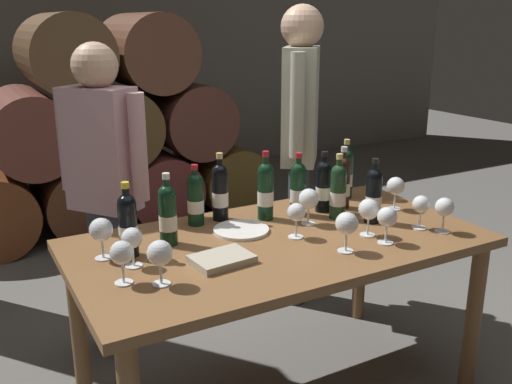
{
  "coord_description": "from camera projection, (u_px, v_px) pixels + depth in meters",
  "views": [
    {
      "loc": [
        -1.14,
        -1.87,
        1.63
      ],
      "look_at": [
        0.0,
        0.2,
        0.91
      ],
      "focal_mm": 39.7,
      "sensor_mm": 36.0,
      "label": 1
    }
  ],
  "objects": [
    {
      "name": "wine_glass_6",
      "position": [
        309.0,
        200.0,
        2.49
      ],
      "size": [
        0.09,
        0.09,
        0.16
      ],
      "color": "white",
      "rests_on": "dining_table"
    },
    {
      "name": "wine_bottle_8",
      "position": [
        298.0,
        188.0,
        2.61
      ],
      "size": [
        0.07,
        0.07,
        0.29
      ],
      "color": "black",
      "rests_on": "dining_table"
    },
    {
      "name": "wine_bottle_9",
      "position": [
        323.0,
        186.0,
        2.66
      ],
      "size": [
        0.07,
        0.07,
        0.29
      ],
      "color": "black",
      "rests_on": "dining_table"
    },
    {
      "name": "wine_bottle_4",
      "position": [
        128.0,
        224.0,
        2.15
      ],
      "size": [
        0.07,
        0.07,
        0.3
      ],
      "color": "black",
      "rests_on": "dining_table"
    },
    {
      "name": "wine_bottle_6",
      "position": [
        338.0,
        191.0,
        2.56
      ],
      "size": [
        0.07,
        0.07,
        0.3
      ],
      "color": "#19381E",
      "rests_on": "dining_table"
    },
    {
      "name": "wine_bottle_7",
      "position": [
        168.0,
        214.0,
        2.26
      ],
      "size": [
        0.07,
        0.07,
        0.3
      ],
      "color": "black",
      "rests_on": "dining_table"
    },
    {
      "name": "sommelier_presenting",
      "position": [
        300.0,
        130.0,
        3.17
      ],
      "size": [
        0.34,
        0.41,
        1.72
      ],
      "color": "#383842",
      "rests_on": "ground_plane"
    },
    {
      "name": "wine_glass_5",
      "position": [
        421.0,
        205.0,
        2.44
      ],
      "size": [
        0.08,
        0.08,
        0.15
      ],
      "color": "white",
      "rests_on": "dining_table"
    },
    {
      "name": "serving_plate",
      "position": [
        241.0,
        230.0,
        2.43
      ],
      "size": [
        0.24,
        0.24,
        0.01
      ],
      "primitive_type": "cylinder",
      "color": "white",
      "rests_on": "dining_table"
    },
    {
      "name": "wine_glass_11",
      "position": [
        132.0,
        239.0,
        2.05
      ],
      "size": [
        0.08,
        0.08,
        0.15
      ],
      "color": "white",
      "rests_on": "dining_table"
    },
    {
      "name": "cellar_back_wall",
      "position": [
        64.0,
        44.0,
        5.68
      ],
      "size": [
        10.0,
        0.24,
        2.8
      ],
      "primitive_type": "cube",
      "color": "gray",
      "rests_on": "ground_plane"
    },
    {
      "name": "wine_bottle_10",
      "position": [
        346.0,
        173.0,
        2.86
      ],
      "size": [
        0.07,
        0.07,
        0.3
      ],
      "color": "black",
      "rests_on": "dining_table"
    },
    {
      "name": "wine_bottle_5",
      "position": [
        195.0,
        199.0,
        2.48
      ],
      "size": [
        0.07,
        0.07,
        0.27
      ],
      "color": "black",
      "rests_on": "dining_table"
    },
    {
      "name": "wine_bottle_3",
      "position": [
        220.0,
        191.0,
        2.54
      ],
      "size": [
        0.07,
        0.07,
        0.31
      ],
      "color": "black",
      "rests_on": "dining_table"
    },
    {
      "name": "dining_table",
      "position": [
        279.0,
        259.0,
        2.38
      ],
      "size": [
        1.7,
        0.9,
        0.76
      ],
      "color": "brown",
      "rests_on": "ground_plane"
    },
    {
      "name": "wine_glass_8",
      "position": [
        444.0,
        208.0,
        2.39
      ],
      "size": [
        0.08,
        0.08,
        0.15
      ],
      "color": "white",
      "rests_on": "dining_table"
    },
    {
      "name": "barrel_stack",
      "position": [
        112.0,
        138.0,
        4.54
      ],
      "size": [
        2.49,
        0.9,
        1.69
      ],
      "color": "brown",
      "rests_on": "ground_plane"
    },
    {
      "name": "tasting_notebook",
      "position": [
        222.0,
        259.0,
        2.11
      ],
      "size": [
        0.24,
        0.18,
        0.03
      ],
      "primitive_type": "cube",
      "rotation": [
        0.0,
        0.0,
        0.1
      ],
      "color": "#B2A893",
      "rests_on": "dining_table"
    },
    {
      "name": "wine_bottle_1",
      "position": [
        266.0,
        190.0,
        2.55
      ],
      "size": [
        0.07,
        0.07,
        0.32
      ],
      "color": "black",
      "rests_on": "dining_table"
    },
    {
      "name": "wine_glass_7",
      "position": [
        347.0,
        224.0,
        2.19
      ],
      "size": [
        0.09,
        0.09,
        0.16
      ],
      "color": "white",
      "rests_on": "dining_table"
    },
    {
      "name": "wine_glass_4",
      "position": [
        122.0,
        254.0,
        1.92
      ],
      "size": [
        0.08,
        0.08,
        0.16
      ],
      "color": "white",
      "rests_on": "dining_table"
    },
    {
      "name": "wine_bottle_0",
      "position": [
        343.0,
        182.0,
        2.7
      ],
      "size": [
        0.07,
        0.07,
        0.3
      ],
      "color": "black",
      "rests_on": "dining_table"
    },
    {
      "name": "wine_glass_1",
      "position": [
        160.0,
        254.0,
        1.91
      ],
      "size": [
        0.09,
        0.09,
        0.16
      ],
      "color": "white",
      "rests_on": "dining_table"
    },
    {
      "name": "wine_glass_3",
      "position": [
        387.0,
        218.0,
        2.27
      ],
      "size": [
        0.08,
        0.08,
        0.15
      ],
      "color": "white",
      "rests_on": "dining_table"
    },
    {
      "name": "taster_seated_left",
      "position": [
        104.0,
        177.0,
        2.66
      ],
      "size": [
        0.34,
        0.41,
        1.54
      ],
      "color": "#383842",
      "rests_on": "ground_plane"
    },
    {
      "name": "wine_bottle_2",
      "position": [
        373.0,
        195.0,
        2.51
      ],
      "size": [
        0.07,
        0.07,
        0.29
      ],
      "color": "black",
      "rests_on": "dining_table"
    },
    {
      "name": "wine_glass_9",
      "position": [
        296.0,
        213.0,
        2.33
      ],
      "size": [
        0.08,
        0.08,
        0.15
      ],
      "color": "white",
      "rests_on": "dining_table"
    },
    {
      "name": "wine_glass_0",
      "position": [
        369.0,
        210.0,
        2.35
      ],
      "size": [
        0.09,
        0.09,
        0.16
      ],
      "color": "white",
      "rests_on": "dining_table"
    },
    {
      "name": "wine_glass_2",
      "position": [
        396.0,
        187.0,
        2.69
      ],
      "size": [
        0.09,
        0.09,
        0.16
      ],
      "color": "white",
      "rests_on": "dining_table"
    },
    {
      "name": "wine_glass_10",
      "position": [
        101.0,
        231.0,
        2.12
      ],
      "size": [
        0.09,
        0.09,
        0.16
      ],
      "color": "white",
      "rests_on": "dining_table"
    }
  ]
}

